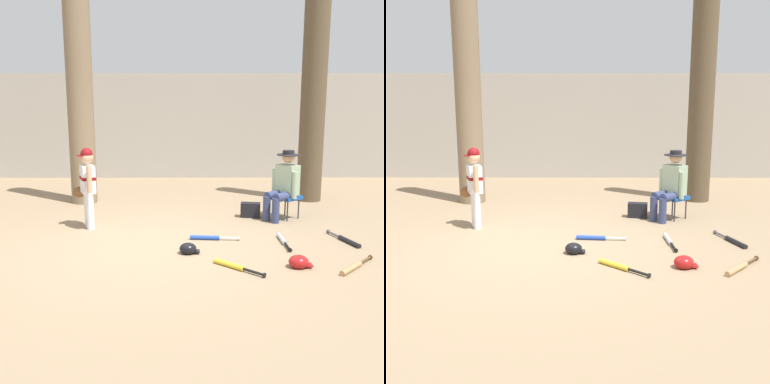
# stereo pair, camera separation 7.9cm
# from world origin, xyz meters

# --- Properties ---
(ground_plane) EXTENTS (60.00, 60.00, 0.00)m
(ground_plane) POSITION_xyz_m (0.00, 0.00, 0.00)
(ground_plane) COLOR #937A5B
(concrete_back_wall) EXTENTS (18.00, 0.36, 2.79)m
(concrete_back_wall) POSITION_xyz_m (0.00, 6.23, 1.39)
(concrete_back_wall) COLOR #ADA89E
(concrete_back_wall) RESTS_ON ground
(tree_near_player) EXTENTS (0.76, 0.76, 5.06)m
(tree_near_player) POSITION_xyz_m (-1.61, 2.95, 2.16)
(tree_near_player) COLOR #7F6B51
(tree_near_player) RESTS_ON ground
(tree_behind_spectator) EXTENTS (0.73, 0.73, 4.38)m
(tree_behind_spectator) POSITION_xyz_m (3.04, 3.14, 1.84)
(tree_behind_spectator) COLOR brown
(tree_behind_spectator) RESTS_ON ground
(young_ballplayer) EXTENTS (0.46, 0.55, 1.31)m
(young_ballplayer) POSITION_xyz_m (-1.10, 1.02, 0.74)
(young_ballplayer) COLOR white
(young_ballplayer) RESTS_ON ground
(folding_stool) EXTENTS (0.56, 0.56, 0.41)m
(folding_stool) POSITION_xyz_m (2.25, 1.61, 0.36)
(folding_stool) COLOR #194C9E
(folding_stool) RESTS_ON ground
(seated_spectator) EXTENTS (0.65, 0.61, 1.20)m
(seated_spectator) POSITION_xyz_m (2.17, 1.55, 0.64)
(seated_spectator) COLOR navy
(seated_spectator) RESTS_ON ground
(handbag_beside_stool) EXTENTS (0.37, 0.24, 0.26)m
(handbag_beside_stool) POSITION_xyz_m (1.63, 1.69, 0.13)
(handbag_beside_stool) COLOR black
(handbag_beside_stool) RESTS_ON ground
(bat_wood_tan) EXTENTS (0.61, 0.61, 0.07)m
(bat_wood_tan) POSITION_xyz_m (2.53, -0.89, 0.03)
(bat_wood_tan) COLOR tan
(bat_wood_tan) RESTS_ON ground
(bat_aluminum_silver) EXTENTS (0.07, 0.75, 0.07)m
(bat_aluminum_silver) POSITION_xyz_m (1.90, 0.21, 0.03)
(bat_aluminum_silver) COLOR #B7BCC6
(bat_aluminum_silver) RESTS_ON ground
(bat_yellow_trainer) EXTENTS (0.59, 0.56, 0.07)m
(bat_yellow_trainer) POSITION_xyz_m (1.07, -0.84, 0.03)
(bat_yellow_trainer) COLOR yellow
(bat_yellow_trainer) RESTS_ON ground
(bat_blue_youth) EXTENTS (0.74, 0.13, 0.07)m
(bat_blue_youth) POSITION_xyz_m (0.82, 0.33, 0.03)
(bat_blue_youth) COLOR #2347AD
(bat_blue_youth) RESTS_ON ground
(bat_black_composite) EXTENTS (0.27, 0.77, 0.07)m
(bat_black_composite) POSITION_xyz_m (2.83, 0.19, 0.03)
(bat_black_composite) COLOR black
(bat_black_composite) RESTS_ON ground
(batting_helmet_black) EXTENTS (0.27, 0.21, 0.16)m
(batting_helmet_black) POSITION_xyz_m (0.52, -0.28, 0.07)
(batting_helmet_black) COLOR black
(batting_helmet_black) RESTS_ON ground
(batting_helmet_red) EXTENTS (0.29, 0.22, 0.17)m
(batting_helmet_red) POSITION_xyz_m (1.88, -0.82, 0.07)
(batting_helmet_red) COLOR #A81919
(batting_helmet_red) RESTS_ON ground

